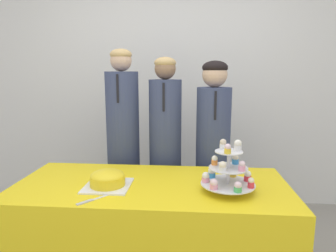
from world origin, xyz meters
TOP-DOWN VIEW (x-y plane):
  - wall_back at (0.00, 1.84)m, footprint 9.00×0.06m
  - table at (0.00, 0.38)m, footprint 1.73×0.76m
  - round_cake at (-0.26, 0.31)m, footprint 0.28×0.28m
  - cake_knife at (-0.28, 0.11)m, footprint 0.22×0.25m
  - cupcake_stand at (0.47, 0.29)m, footprint 0.32×0.32m
  - student_0 at (-0.32, 0.99)m, footprint 0.27×0.28m
  - student_1 at (0.03, 0.99)m, footprint 0.26×0.27m
  - student_2 at (0.43, 0.99)m, footprint 0.28×0.28m

SIDE VIEW (x-z plane):
  - table at x=0.00m, z-range 0.00..0.73m
  - cake_knife at x=-0.28m, z-range 0.72..0.73m
  - student_2 at x=0.43m, z-range -0.02..1.50m
  - student_1 at x=0.03m, z-range -0.03..1.52m
  - student_0 at x=-0.32m, z-range -0.03..1.58m
  - round_cake at x=-0.26m, z-range 0.72..0.83m
  - cupcake_stand at x=0.47m, z-range 0.70..1.01m
  - wall_back at x=0.00m, z-range 0.00..2.70m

